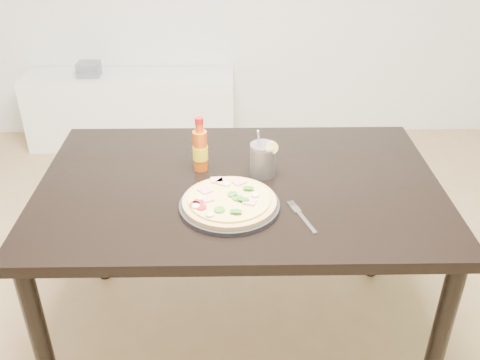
{
  "coord_description": "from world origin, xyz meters",
  "views": [
    {
      "loc": [
        -0.11,
        -1.36,
        1.71
      ],
      "look_at": [
        -0.08,
        0.12,
        0.83
      ],
      "focal_mm": 40.0,
      "sensor_mm": 36.0,
      "label": 1
    }
  ],
  "objects_px": {
    "plate": "(229,206)",
    "media_console": "(132,110)",
    "cola_cup": "(263,160)",
    "dining_table": "(239,202)",
    "pizza": "(229,201)",
    "fork": "(301,216)",
    "hot_sauce_bottle": "(200,149)"
  },
  "relations": [
    {
      "from": "plate",
      "to": "media_console",
      "type": "bearing_deg",
      "value": 108.86
    },
    {
      "from": "pizza",
      "to": "media_console",
      "type": "bearing_deg",
      "value": 108.81
    },
    {
      "from": "hot_sauce_bottle",
      "to": "cola_cup",
      "type": "xyz_separation_m",
      "value": [
        0.22,
        -0.04,
        -0.02
      ]
    },
    {
      "from": "hot_sauce_bottle",
      "to": "fork",
      "type": "height_order",
      "value": "hot_sauce_bottle"
    },
    {
      "from": "dining_table",
      "to": "pizza",
      "type": "bearing_deg",
      "value": -103.09
    },
    {
      "from": "plate",
      "to": "fork",
      "type": "relative_size",
      "value": 1.77
    },
    {
      "from": "plate",
      "to": "cola_cup",
      "type": "bearing_deg",
      "value": 61.29
    },
    {
      "from": "dining_table",
      "to": "plate",
      "type": "distance_m",
      "value": 0.19
    },
    {
      "from": "plate",
      "to": "cola_cup",
      "type": "xyz_separation_m",
      "value": [
        0.12,
        0.22,
        0.05
      ]
    },
    {
      "from": "hot_sauce_bottle",
      "to": "fork",
      "type": "bearing_deg",
      "value": -43.22
    },
    {
      "from": "cola_cup",
      "to": "media_console",
      "type": "relative_size",
      "value": 0.13
    },
    {
      "from": "hot_sauce_bottle",
      "to": "media_console",
      "type": "xyz_separation_m",
      "value": [
        -0.58,
        1.74,
        -0.58
      ]
    },
    {
      "from": "dining_table",
      "to": "media_console",
      "type": "bearing_deg",
      "value": 111.33
    },
    {
      "from": "hot_sauce_bottle",
      "to": "cola_cup",
      "type": "bearing_deg",
      "value": -10.43
    },
    {
      "from": "plate",
      "to": "hot_sauce_bottle",
      "type": "height_order",
      "value": "hot_sauce_bottle"
    },
    {
      "from": "pizza",
      "to": "fork",
      "type": "relative_size",
      "value": 1.65
    },
    {
      "from": "pizza",
      "to": "fork",
      "type": "xyz_separation_m",
      "value": [
        0.23,
        -0.05,
        -0.02
      ]
    },
    {
      "from": "hot_sauce_bottle",
      "to": "dining_table",
      "type": "bearing_deg",
      "value": -34.77
    },
    {
      "from": "hot_sauce_bottle",
      "to": "fork",
      "type": "xyz_separation_m",
      "value": [
        0.33,
        -0.31,
        -0.08
      ]
    },
    {
      "from": "plate",
      "to": "fork",
      "type": "bearing_deg",
      "value": -13.38
    },
    {
      "from": "plate",
      "to": "pizza",
      "type": "distance_m",
      "value": 0.02
    },
    {
      "from": "dining_table",
      "to": "hot_sauce_bottle",
      "type": "distance_m",
      "value": 0.24
    },
    {
      "from": "dining_table",
      "to": "fork",
      "type": "relative_size",
      "value": 7.62
    },
    {
      "from": "pizza",
      "to": "cola_cup",
      "type": "xyz_separation_m",
      "value": [
        0.12,
        0.22,
        0.03
      ]
    },
    {
      "from": "dining_table",
      "to": "cola_cup",
      "type": "xyz_separation_m",
      "value": [
        0.08,
        0.06,
        0.14
      ]
    },
    {
      "from": "plate",
      "to": "cola_cup",
      "type": "relative_size",
      "value": 1.8
    },
    {
      "from": "dining_table",
      "to": "fork",
      "type": "distance_m",
      "value": 0.3
    },
    {
      "from": "cola_cup",
      "to": "media_console",
      "type": "xyz_separation_m",
      "value": [
        -0.8,
        1.78,
        -0.56
      ]
    },
    {
      "from": "pizza",
      "to": "cola_cup",
      "type": "relative_size",
      "value": 1.68
    },
    {
      "from": "plate",
      "to": "hot_sauce_bottle",
      "type": "relative_size",
      "value": 1.59
    },
    {
      "from": "plate",
      "to": "hot_sauce_bottle",
      "type": "distance_m",
      "value": 0.29
    },
    {
      "from": "dining_table",
      "to": "fork",
      "type": "xyz_separation_m",
      "value": [
        0.19,
        -0.21,
        0.09
      ]
    }
  ]
}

